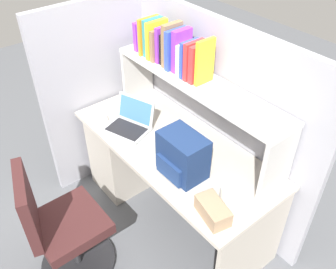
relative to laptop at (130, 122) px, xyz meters
name	(u,v)px	position (x,y,z in m)	size (l,w,h in m)	color
ground_plane	(173,213)	(0.36, 0.12, -0.78)	(8.00, 8.00, 0.00)	#595B60
desk	(143,152)	(-0.03, 0.12, -0.38)	(1.60, 0.70, 0.73)	beige
cubicle_partition_rear	(213,120)	(0.36, 0.50, -0.01)	(1.84, 0.05, 1.55)	#9E9EA8
cubicle_partition_left	(103,92)	(-0.49, 0.07, -0.01)	(0.05, 1.06, 1.55)	#9E9EA8
overhead_hutch	(197,93)	(0.36, 0.32, 0.30)	(1.44, 0.28, 0.45)	beige
reference_books_on_shelf	(171,47)	(0.08, 0.32, 0.53)	(0.68, 0.19, 0.30)	purple
laptop	(130,122)	(0.00, 0.00, 0.00)	(0.38, 0.35, 0.22)	#B7BABF
backpack	(182,156)	(0.60, -0.01, 0.09)	(0.30, 0.23, 0.29)	navy
computer_mouse	(100,120)	(-0.21, -0.13, -0.03)	(0.06, 0.10, 0.03)	silver
paper_cup	(226,193)	(0.93, 0.04, 0.00)	(0.08, 0.08, 0.10)	white
tissue_box	(213,211)	(0.98, -0.11, 0.00)	(0.22, 0.12, 0.10)	#9E7F60
snack_canister	(163,142)	(0.33, 0.04, 0.01)	(0.10, 0.10, 0.11)	#26723F
office_chair	(62,232)	(0.27, -0.76, -0.39)	(0.52, 0.54, 0.93)	black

